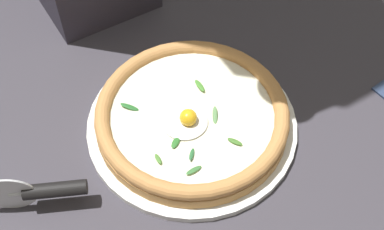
{
  "coord_description": "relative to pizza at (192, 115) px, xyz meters",
  "views": [
    {
      "loc": [
        -0.21,
        -0.41,
        0.68
      ],
      "look_at": [
        -0.04,
        0.03,
        0.03
      ],
      "focal_mm": 47.88,
      "sensor_mm": 36.0,
      "label": 1
    }
  ],
  "objects": [
    {
      "name": "ground_plane",
      "position": [
        0.04,
        -0.03,
        -0.05
      ],
      "size": [
        2.4,
        2.4,
        0.03
      ],
      "primitive_type": "cube",
      "color": "#39353D",
      "rests_on": "ground"
    },
    {
      "name": "pizza_cutter",
      "position": [
        -0.25,
        -0.05,
        0.01
      ],
      "size": [
        0.15,
        0.05,
        0.08
      ],
      "color": "silver",
      "rests_on": "ground"
    },
    {
      "name": "pizza_plate",
      "position": [
        0.0,
        0.0,
        -0.03
      ],
      "size": [
        0.34,
        0.34,
        0.01
      ],
      "primitive_type": "cylinder",
      "color": "white",
      "rests_on": "ground"
    },
    {
      "name": "pizza",
      "position": [
        0.0,
        0.0,
        0.0
      ],
      "size": [
        0.31,
        0.31,
        0.05
      ],
      "color": "#C48846",
      "rests_on": "pizza_plate"
    }
  ]
}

